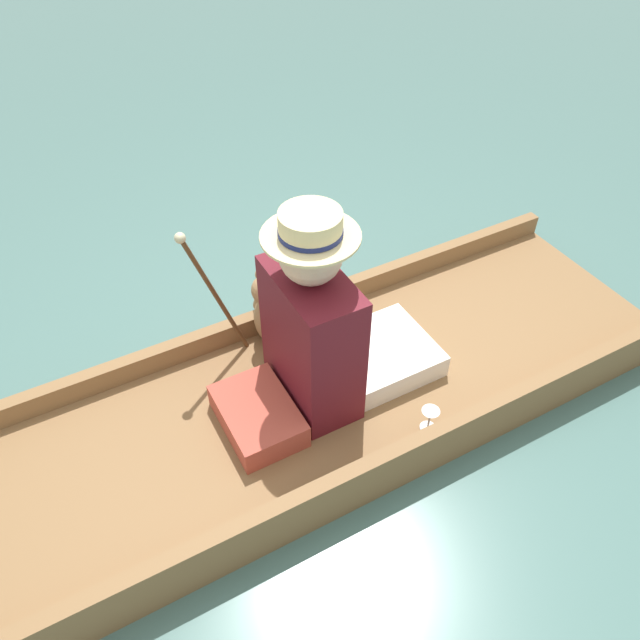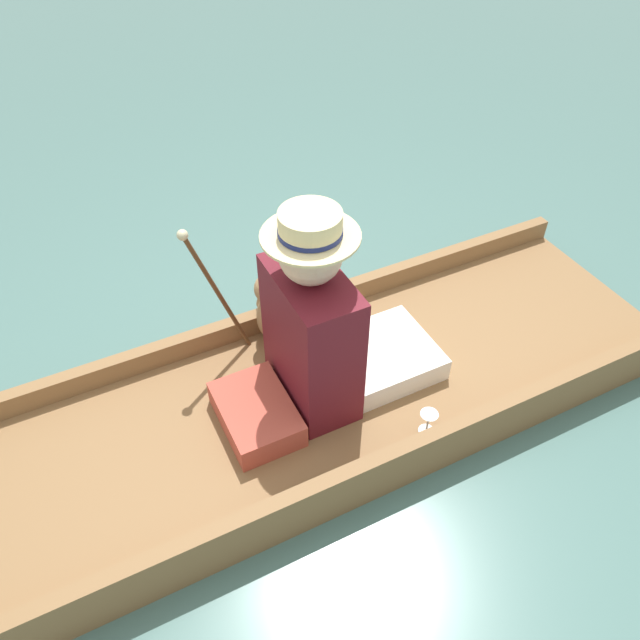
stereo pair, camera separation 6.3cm
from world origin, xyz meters
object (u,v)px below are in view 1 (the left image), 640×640
Objects in this scene: seated_person at (326,329)px; teddy_bear at (269,310)px; wine_glass at (430,415)px; walking_cane at (209,285)px.

teddy_bear is (-0.38, -0.08, -0.17)m from seated_person.
walking_cane is (-0.77, -0.58, 0.33)m from wine_glass.
wine_glass is 0.16× the size of walking_cane.
walking_cane is at bearing -92.25° from teddy_bear.
wine_glass is (0.77, 0.33, -0.10)m from teddy_bear.
walking_cane is (-0.39, -0.33, 0.07)m from seated_person.
walking_cane is at bearing -143.11° from wine_glass.
wine_glass is at bearing 23.49° from teddy_bear.
seated_person is 0.53m from wine_glass.
teddy_bear is 0.54× the size of walking_cane.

